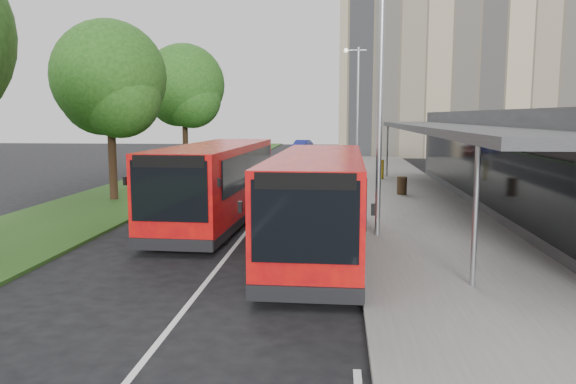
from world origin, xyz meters
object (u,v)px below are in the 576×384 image
at_px(lamp_post_near, 378,84).
at_px(lamp_post_far, 356,101).
at_px(tree_mid, 110,85).
at_px(tree_far, 184,90).
at_px(bus_second, 216,184).
at_px(car_near, 322,150).
at_px(litter_bin, 402,186).
at_px(bollard, 382,169).
at_px(bus_main, 319,203).
at_px(car_far, 302,146).

xyz_separation_m(lamp_post_near, lamp_post_far, (0.00, 20.00, 0.00)).
height_order(tree_mid, tree_far, tree_far).
distance_m(tree_far, bus_second, 18.29).
relative_size(lamp_post_near, car_near, 2.47).
height_order(lamp_post_near, bus_second, lamp_post_near).
distance_m(lamp_post_near, litter_bin, 10.32).
distance_m(bus_second, bollard, 15.18).
relative_size(tree_mid, tree_far, 0.94).
bearing_deg(tree_far, lamp_post_far, 4.87).
relative_size(bollard, car_near, 0.34).
xyz_separation_m(tree_far, litter_bin, (12.97, -9.79, -4.86)).
bearing_deg(litter_bin, tree_mid, -170.33).
xyz_separation_m(tree_far, bus_main, (9.47, -20.82, -4.01)).
height_order(tree_mid, lamp_post_near, lamp_post_near).
bearing_deg(lamp_post_far, car_far, 102.76).
height_order(tree_far, litter_bin, tree_far).
height_order(bollard, car_far, car_far).
xyz_separation_m(lamp_post_near, bollard, (1.42, 15.70, -4.01)).
relative_size(litter_bin, car_far, 0.21).
bearing_deg(lamp_post_far, tree_mid, -130.68).
height_order(tree_far, lamp_post_near, tree_far).
relative_size(tree_far, bus_second, 0.84).
height_order(bus_second, car_near, bus_second).
height_order(lamp_post_near, car_near, lamp_post_near).
bearing_deg(tree_far, bus_second, -71.22).
xyz_separation_m(tree_far, bollard, (12.55, -3.35, -4.72)).
relative_size(tree_mid, bus_second, 0.80).
relative_size(lamp_post_near, litter_bin, 9.67).
xyz_separation_m(bus_main, bollard, (3.08, 17.47, -0.71)).
bearing_deg(bollard, car_near, 100.78).
xyz_separation_m(tree_mid, lamp_post_near, (11.13, -7.05, -0.40)).
height_order(tree_mid, lamp_post_far, lamp_post_far).
bearing_deg(tree_far, car_near, 65.22).
height_order(tree_mid, litter_bin, tree_mid).
height_order(lamp_post_far, bollard, lamp_post_far).
xyz_separation_m(tree_far, car_near, (8.43, 18.27, -4.88)).
relative_size(bus_main, litter_bin, 11.84).
xyz_separation_m(tree_mid, bollard, (12.55, 8.65, -4.42)).
bearing_deg(car_far, bollard, -61.43).
bearing_deg(car_near, bus_second, -102.28).
bearing_deg(tree_mid, bus_second, -40.45).
height_order(tree_mid, bus_second, tree_mid).
bearing_deg(bus_second, car_far, 91.56).
xyz_separation_m(tree_far, lamp_post_near, (11.13, -19.05, -0.71)).
distance_m(bus_second, car_near, 35.29).
xyz_separation_m(litter_bin, car_near, (-4.53, 28.06, -0.01)).
height_order(lamp_post_near, lamp_post_far, same).
bearing_deg(bus_second, bus_main, -44.34).
xyz_separation_m(tree_mid, bus_main, (9.47, -8.82, -3.71)).
bearing_deg(car_far, bus_second, -75.72).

